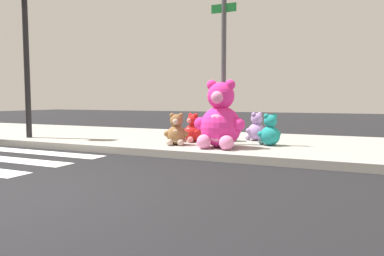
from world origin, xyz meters
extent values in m
plane|color=black|center=(0.00, 0.00, 0.00)|extent=(60.00, 60.00, 0.00)
cube|color=#9E9B93|center=(0.00, 5.20, 0.07)|extent=(28.00, 4.40, 0.15)
cube|color=white|center=(-2.48, 1.60, 0.00)|extent=(3.20, 0.45, 0.00)
cube|color=white|center=(-2.48, 2.50, 0.00)|extent=(3.20, 0.45, 0.00)
cylinder|color=#4C4C51|center=(1.00, 4.40, 1.75)|extent=(0.11, 0.11, 3.20)
cube|color=#19722D|center=(1.00, 4.38, 3.10)|extent=(0.56, 0.03, 0.18)
cylinder|color=black|center=(-4.07, 3.60, 2.35)|extent=(0.14, 0.14, 4.40)
sphere|color=#F22D93|center=(1.14, 3.85, 0.57)|extent=(0.85, 0.85, 0.85)
ellipsoid|color=pink|center=(1.15, 3.54, 0.57)|extent=(0.47, 0.20, 0.55)
sphere|color=#F22D93|center=(1.14, 3.85, 1.21)|extent=(0.56, 0.56, 0.56)
sphere|color=pink|center=(1.15, 3.61, 1.17)|extent=(0.25, 0.25, 0.25)
sphere|color=#F22D93|center=(1.33, 3.86, 1.43)|extent=(0.21, 0.21, 0.21)
sphere|color=#F22D93|center=(1.54, 3.76, 0.64)|extent=(0.27, 0.27, 0.27)
sphere|color=pink|center=(1.38, 3.50, 0.30)|extent=(0.29, 0.29, 0.29)
sphere|color=#F22D93|center=(0.94, 3.84, 1.43)|extent=(0.21, 0.21, 0.21)
sphere|color=#F22D93|center=(0.74, 3.73, 0.64)|extent=(0.27, 0.27, 0.27)
sphere|color=pink|center=(0.92, 3.48, 0.30)|extent=(0.29, 0.29, 0.29)
sphere|color=olive|center=(0.12, 3.84, 0.36)|extent=(0.43, 0.43, 0.43)
ellipsoid|color=tan|center=(0.17, 3.69, 0.36)|extent=(0.25, 0.16, 0.28)
sphere|color=olive|center=(0.12, 3.84, 0.68)|extent=(0.28, 0.28, 0.28)
sphere|color=tan|center=(0.16, 3.72, 0.66)|extent=(0.13, 0.13, 0.13)
sphere|color=olive|center=(0.22, 3.87, 0.79)|extent=(0.11, 0.11, 0.11)
sphere|color=olive|center=(0.33, 3.85, 0.39)|extent=(0.13, 0.13, 0.13)
sphere|color=tan|center=(0.29, 3.70, 0.22)|extent=(0.15, 0.15, 0.15)
sphere|color=olive|center=(0.03, 3.81, 0.79)|extent=(0.11, 0.11, 0.11)
sphere|color=olive|center=(-0.05, 3.73, 0.39)|extent=(0.13, 0.13, 0.13)
sphere|color=tan|center=(0.07, 3.63, 0.22)|extent=(0.15, 0.15, 0.15)
sphere|color=#8CD133|center=(0.96, 5.00, 0.34)|extent=(0.39, 0.39, 0.39)
ellipsoid|color=#B8DE87|center=(0.82, 4.99, 0.34)|extent=(0.10, 0.22, 0.25)
sphere|color=#8CD133|center=(0.96, 5.00, 0.63)|extent=(0.25, 0.25, 0.25)
sphere|color=#B8DE87|center=(0.85, 5.00, 0.62)|extent=(0.12, 0.12, 0.12)
sphere|color=#8CD133|center=(0.96, 4.91, 0.73)|extent=(0.10, 0.10, 0.10)
sphere|color=#8CD133|center=(0.92, 4.82, 0.37)|extent=(0.12, 0.12, 0.12)
sphere|color=#B8DE87|center=(0.80, 4.89, 0.22)|extent=(0.13, 0.13, 0.13)
sphere|color=#8CD133|center=(0.95, 5.09, 0.73)|extent=(0.10, 0.10, 0.10)
sphere|color=#8CD133|center=(0.90, 5.18, 0.37)|extent=(0.12, 0.12, 0.12)
sphere|color=#B8DE87|center=(0.79, 5.10, 0.22)|extent=(0.13, 0.13, 0.13)
sphere|color=red|center=(0.22, 4.50, 0.36)|extent=(0.41, 0.41, 0.41)
ellipsoid|color=#DB7B7B|center=(0.16, 4.37, 0.36)|extent=(0.24, 0.18, 0.27)
sphere|color=red|center=(0.22, 4.50, 0.66)|extent=(0.27, 0.27, 0.27)
sphere|color=#DB7B7B|center=(0.17, 4.40, 0.65)|extent=(0.12, 0.12, 0.12)
sphere|color=red|center=(0.31, 4.46, 0.77)|extent=(0.10, 0.10, 0.10)
sphere|color=red|center=(0.38, 4.37, 0.39)|extent=(0.13, 0.13, 0.13)
sphere|color=#DB7B7B|center=(0.25, 4.29, 0.22)|extent=(0.14, 0.14, 0.14)
sphere|color=red|center=(0.14, 4.54, 0.77)|extent=(0.10, 0.10, 0.10)
sphere|color=red|center=(0.02, 4.54, 0.39)|extent=(0.13, 0.13, 0.13)
sphere|color=#DB7B7B|center=(0.05, 4.39, 0.22)|extent=(0.14, 0.14, 0.14)
sphere|color=#B28CD8|center=(1.51, 5.37, 0.36)|extent=(0.42, 0.42, 0.42)
ellipsoid|color=silver|center=(1.39, 5.45, 0.36)|extent=(0.21, 0.24, 0.27)
sphere|color=#B28CD8|center=(1.51, 5.37, 0.67)|extent=(0.28, 0.28, 0.28)
sphere|color=silver|center=(1.41, 5.44, 0.66)|extent=(0.13, 0.13, 0.13)
sphere|color=#B28CD8|center=(1.45, 5.29, 0.78)|extent=(0.10, 0.10, 0.10)
sphere|color=#B28CD8|center=(1.35, 5.24, 0.39)|extent=(0.13, 0.13, 0.13)
sphere|color=silver|center=(1.30, 5.38, 0.22)|extent=(0.14, 0.14, 0.14)
sphere|color=#B28CD8|center=(1.56, 5.45, 0.78)|extent=(0.10, 0.10, 0.10)
sphere|color=#B28CD8|center=(1.58, 5.56, 0.39)|extent=(0.13, 0.13, 0.13)
sphere|color=silver|center=(1.43, 5.56, 0.22)|extent=(0.14, 0.14, 0.14)
sphere|color=teal|center=(2.01, 4.57, 0.36)|extent=(0.42, 0.42, 0.42)
ellipsoid|color=#7BBFBC|center=(1.92, 4.69, 0.36)|extent=(0.24, 0.21, 0.27)
sphere|color=teal|center=(2.01, 4.57, 0.67)|extent=(0.28, 0.28, 0.28)
sphere|color=#7BBFBC|center=(1.94, 4.66, 0.66)|extent=(0.13, 0.13, 0.13)
sphere|color=teal|center=(1.93, 4.51, 0.78)|extent=(0.11, 0.11, 0.11)
sphere|color=teal|center=(1.81, 4.49, 0.39)|extent=(0.13, 0.13, 0.13)
sphere|color=#7BBFBC|center=(1.81, 4.64, 0.22)|extent=(0.14, 0.14, 0.14)
sphere|color=teal|center=(2.09, 4.62, 0.78)|extent=(0.11, 0.11, 0.11)
sphere|color=teal|center=(2.14, 4.73, 0.39)|extent=(0.13, 0.13, 0.13)
sphere|color=#7BBFBC|center=(2.00, 4.78, 0.22)|extent=(0.14, 0.14, 0.14)
camera|label=1|loc=(3.56, -2.92, 1.11)|focal=32.71mm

